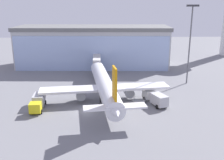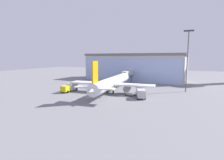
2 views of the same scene
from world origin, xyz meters
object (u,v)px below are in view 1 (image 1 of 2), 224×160
Objects in this scene: jet_bridge at (97,61)px; safety_cone_nose at (108,115)px; airplane at (105,86)px; catering_truck at (38,102)px; apron_light_mast at (190,39)px; fuel_truck at (156,98)px; safety_cone_wingtip at (41,103)px; baggage_cart at (139,101)px.

safety_cone_nose is at bearing -175.70° from jet_bridge.
catering_truck is (-13.93, -4.86, -1.88)m from airplane.
jet_bridge is 27.89m from apron_light_mast.
apron_light_mast reaches higher than jet_bridge.
apron_light_mast is 2.74× the size of fuel_truck.
apron_light_mast is 41.62m from catering_truck.
catering_truck is (-11.74, -26.84, -2.88)m from jet_bridge.
fuel_truck is at bearing -1.72° from safety_cone_wingtip.
catering_truck reaches higher than safety_cone_nose.
safety_cone_wingtip is at bearing -158.32° from apron_light_mast.
apron_light_mast is at bearing 111.56° from catering_truck.
catering_truck is at bearing 163.76° from safety_cone_nose.
jet_bridge is at bearing 5.79° from fuel_truck.
airplane is at bearing 10.55° from safety_cone_wingtip.
fuel_truck is at bearing 28.93° from safety_cone_nose.
baggage_cart is at bearing -136.16° from apron_light_mast.
fuel_truck is (13.19, -25.33, -2.88)m from jet_bridge.
jet_bridge is 22.01× the size of safety_cone_wingtip.
fuel_truck is (24.93, 1.51, 0.00)m from catering_truck.
safety_cone_nose is at bearing -24.06° from safety_cone_wingtip.
jet_bridge is 31.47m from safety_cone_nose.
fuel_truck reaches higher than safety_cone_nose.
jet_bridge is 28.71m from fuel_truck.
catering_truck is 21.56m from baggage_cart.
catering_truck is 15.19m from safety_cone_nose.
jet_bridge is 22.12m from airplane.
baggage_cart reaches higher than safety_cone_wingtip.
baggage_cart is (-15.12, -14.52, -11.70)m from apron_light_mast.
apron_light_mast is 27.05m from airplane.
airplane is (2.19, -21.98, -1.00)m from jet_bridge.
airplane reaches higher than safety_cone_wingtip.
jet_bridge is 1.59× the size of fuel_truck.
catering_truck reaches higher than safety_cone_wingtip.
safety_cone_nose is (0.60, -9.09, -3.07)m from airplane.
airplane is 4.67× the size of fuel_truck.
safety_cone_wingtip is (-11.75, -24.58, -4.07)m from jet_bridge.
safety_cone_nose is (-22.00, -21.02, -11.92)m from apron_light_mast.
catering_truck is 0.98× the size of fuel_truck.
safety_cone_nose is at bearing 97.21° from fuel_truck.
jet_bridge is 3.80× the size of baggage_cart.
apron_light_mast is 37.86× the size of safety_cone_wingtip.
fuel_truck is 24.98m from safety_cone_wingtip.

